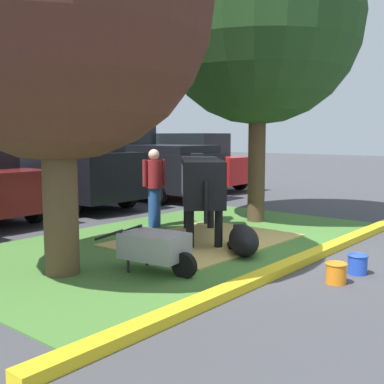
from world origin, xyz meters
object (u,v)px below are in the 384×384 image
object	(u,v)px
person_handler	(154,186)
pickup_truck_maroon	(136,162)
calf_lying	(243,240)
bucket_blue	(358,264)
wheelbarrow	(156,247)
sedan_red	(193,162)
shade_tree_left	(54,1)
bucket_orange	(336,273)
suv_black	(62,161)
shade_tree_right	(259,21)
cow_holstein	(201,181)

from	to	relation	value
person_handler	pickup_truck_maroon	distance (m)	5.39
calf_lying	bucket_blue	world-z (taller)	calf_lying
wheelbarrow	sedan_red	xyz separation A→B (m)	(8.63, 6.48, 0.60)
person_handler	bucket_blue	world-z (taller)	person_handler
shade_tree_left	wheelbarrow	distance (m)	3.57
sedan_red	person_handler	bearing A→B (deg)	-146.65
bucket_orange	suv_black	bearing A→B (deg)	78.12
calf_lying	person_handler	xyz separation A→B (m)	(0.73, 2.75, 0.66)
bucket_blue	sedan_red	size ratio (longest dim) A/B	0.07
suv_black	sedan_red	distance (m)	5.64
wheelbarrow	pickup_truck_maroon	world-z (taller)	pickup_truck_maroon
wheelbarrow	pickup_truck_maroon	bearing A→B (deg)	48.26
person_handler	wheelbarrow	distance (m)	3.48
shade_tree_right	person_handler	size ratio (longest dim) A/B	4.00
person_handler	shade_tree_right	bearing A→B (deg)	-33.54
shade_tree_left	person_handler	size ratio (longest dim) A/B	3.52
shade_tree_left	calf_lying	bearing A→B (deg)	-26.31
shade_tree_right	bucket_orange	bearing A→B (deg)	-134.40
suv_black	sedan_red	size ratio (longest dim) A/B	1.05
suv_black	cow_holstein	bearing A→B (deg)	-97.47
shade_tree_right	person_handler	world-z (taller)	shade_tree_right
cow_holstein	calf_lying	xyz separation A→B (m)	(-0.56, -1.35, -0.86)
wheelbarrow	shade_tree_left	bearing A→B (deg)	132.68
suv_black	sedan_red	xyz separation A→B (m)	(5.63, 0.05, -0.29)
cow_holstein	calf_lying	size ratio (longest dim) A/B	2.14
pickup_truck_maroon	sedan_red	world-z (taller)	pickup_truck_maroon
wheelbarrow	calf_lying	bearing A→B (deg)	-10.81
bucket_blue	sedan_red	distance (m)	11.08
person_handler	bucket_orange	world-z (taller)	person_handler
shade_tree_right	shade_tree_left	bearing A→B (deg)	-178.25
shade_tree_right	calf_lying	size ratio (longest dim) A/B	5.54
calf_lying	pickup_truck_maroon	world-z (taller)	pickup_truck_maroon
pickup_truck_maroon	shade_tree_right	bearing A→B (deg)	-105.04
cow_holstein	pickup_truck_maroon	size ratio (longest dim) A/B	0.47
cow_holstein	sedan_red	size ratio (longest dim) A/B	0.58
shade_tree_left	sedan_red	world-z (taller)	shade_tree_left
cow_holstein	calf_lying	bearing A→B (deg)	-112.70
person_handler	pickup_truck_maroon	world-z (taller)	pickup_truck_maroon
shade_tree_right	bucket_blue	distance (m)	6.00
shade_tree_right	sedan_red	distance (m)	7.63
shade_tree_left	sedan_red	bearing A→B (deg)	30.12
wheelbarrow	cow_holstein	bearing A→B (deg)	23.97
calf_lying	suv_black	bearing A→B (deg)	79.34
wheelbarrow	bucket_orange	size ratio (longest dim) A/B	5.58
cow_holstein	shade_tree_right	bearing A→B (deg)	2.90
shade_tree_right	bucket_orange	xyz separation A→B (m)	(-3.21, -3.28, -4.26)
wheelbarrow	bucket_blue	size ratio (longest dim) A/B	5.56
wheelbarrow	bucket_blue	xyz separation A→B (m)	(1.80, -2.21, -0.24)
person_handler	suv_black	distance (m)	4.06
bucket_orange	cow_holstein	bearing A→B (deg)	70.94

